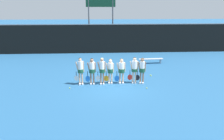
{
  "coord_description": "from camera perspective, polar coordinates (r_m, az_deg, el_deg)",
  "views": [
    {
      "loc": [
        -0.8,
        -13.25,
        4.84
      ],
      "look_at": [
        -0.0,
        0.01,
        0.92
      ],
      "focal_mm": 35.0,
      "sensor_mm": 36.0,
      "label": 1
    }
  ],
  "objects": [
    {
      "name": "tennis_ball_2",
      "position": [
        15.98,
        9.95,
        -1.32
      ],
      "size": [
        0.07,
        0.07,
        0.07
      ],
      "primitive_type": "sphere",
      "color": "#CCE033",
      "rests_on": "ground_plane"
    },
    {
      "name": "player_0",
      "position": [
        13.83,
        -8.26,
        0.25
      ],
      "size": [
        0.63,
        0.36,
        1.75
      ],
      "rotation": [
        0.0,
        0.0,
        0.17
      ],
      "color": "tan",
      "rests_on": "ground_plane"
    },
    {
      "name": "tennis_ball_0",
      "position": [
        15.84,
        10.16,
        -1.5
      ],
      "size": [
        0.07,
        0.07,
        0.07
      ],
      "primitive_type": "sphere",
      "color": "#CCE033",
      "rests_on": "ground_plane"
    },
    {
      "name": "player_5",
      "position": [
        14.01,
        5.85,
        0.54
      ],
      "size": [
        0.66,
        0.37,
        1.73
      ],
      "rotation": [
        0.0,
        0.0,
        -0.12
      ],
      "color": "beige",
      "rests_on": "ground_plane"
    },
    {
      "name": "player_4",
      "position": [
        13.91,
        2.47,
        0.29
      ],
      "size": [
        0.7,
        0.41,
        1.65
      ],
      "rotation": [
        0.0,
        0.0,
        0.06
      ],
      "color": "tan",
      "rests_on": "ground_plane"
    },
    {
      "name": "player_1",
      "position": [
        13.8,
        -5.27,
        0.27
      ],
      "size": [
        0.67,
        0.39,
        1.71
      ],
      "rotation": [
        0.0,
        0.0,
        -0.03
      ],
      "color": "#8C664C",
      "rests_on": "ground_plane"
    },
    {
      "name": "tennis_ball_1",
      "position": [
        13.56,
        -10.98,
        -4.64
      ],
      "size": [
        0.07,
        0.07,
        0.07
      ],
      "primitive_type": "sphere",
      "color": "#CCE033",
      "rests_on": "ground_plane"
    },
    {
      "name": "ground_plane",
      "position": [
        14.13,
        0.01,
        -3.6
      ],
      "size": [
        140.0,
        140.0,
        0.0
      ],
      "primitive_type": "plane",
      "color": "#235684"
    },
    {
      "name": "tennis_ball_4",
      "position": [
        13.48,
        9.07,
        -4.67
      ],
      "size": [
        0.07,
        0.07,
        0.07
      ],
      "primitive_type": "sphere",
      "color": "#CCE033",
      "rests_on": "ground_plane"
    },
    {
      "name": "player_6",
      "position": [
        14.03,
        7.85,
        0.39
      ],
      "size": [
        0.63,
        0.36,
        1.7
      ],
      "rotation": [
        0.0,
        0.0,
        -0.18
      ],
      "color": "#8C664C",
      "rests_on": "ground_plane"
    },
    {
      "name": "fence_windscreen",
      "position": [
        23.13,
        -1.45,
        8.21
      ],
      "size": [
        60.0,
        0.08,
        3.04
      ],
      "color": "black",
      "rests_on": "ground_plane"
    },
    {
      "name": "tennis_ball_3",
      "position": [
        15.12,
        0.76,
        -2.1
      ],
      "size": [
        0.07,
        0.07,
        0.07
      ],
      "primitive_type": "sphere",
      "color": "#CCE033",
      "rests_on": "ground_plane"
    },
    {
      "name": "player_2",
      "position": [
        13.74,
        -2.64,
        0.25
      ],
      "size": [
        0.62,
        0.35,
        1.73
      ],
      "rotation": [
        0.0,
        0.0,
        -0.01
      ],
      "color": "#8C664C",
      "rests_on": "ground_plane"
    },
    {
      "name": "scoreboard",
      "position": [
        24.26,
        -2.97,
        15.75
      ],
      "size": [
        3.16,
        0.15,
        5.93
      ],
      "color": "#515156",
      "rests_on": "ground_plane"
    },
    {
      "name": "player_3",
      "position": [
        13.89,
        -0.45,
        0.16
      ],
      "size": [
        0.65,
        0.35,
        1.62
      ],
      "rotation": [
        0.0,
        0.0,
        -0.18
      ],
      "color": "beige",
      "rests_on": "ground_plane"
    },
    {
      "name": "bench_courtside",
      "position": [
        19.28,
        10.13,
        2.77
      ],
      "size": [
        2.13,
        0.49,
        0.42
      ],
      "rotation": [
        0.0,
        0.0,
        0.06
      ],
      "color": "#B2B2B7",
      "rests_on": "ground_plane"
    }
  ]
}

